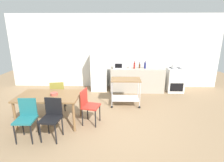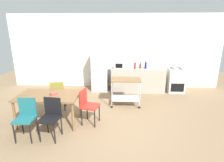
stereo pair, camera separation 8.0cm
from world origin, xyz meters
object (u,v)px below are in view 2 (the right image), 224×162
Objects in this scene: kitchen_cart at (126,88)px; chair_red at (88,104)px; chair_black at (51,115)px; microwave at (120,65)px; bottle_sesame_oil at (130,66)px; dining_table at (49,98)px; bottle_sparkling_water at (135,66)px; chair_olive at (58,93)px; refrigerator at (100,71)px; bottle_soy_sauce at (146,65)px; kettle at (175,66)px; stove_oven at (176,80)px; fruit_bowl at (54,94)px; bottle_soda at (140,66)px; chair_teal at (26,116)px.

chair_red is at bearing -129.95° from kitchen_cart.
chair_black is 1.93× the size of microwave.
dining_table is at bearing -130.53° from bottle_sesame_oil.
kitchen_cart is 1.40m from microwave.
chair_olive is at bearing -143.89° from bottle_sparkling_water.
bottle_soy_sauce is at bearing -3.98° from refrigerator.
dining_table is 0.97× the size of refrigerator.
bottle_soy_sauce is 1.18× the size of kettle.
microwave is (1.50, 3.11, 0.51)m from chair_black.
stove_oven is 3.27× the size of bottle_sparkling_water.
stove_oven reaches higher than chair_red.
fruit_bowl is (-1.64, -2.47, -0.25)m from microwave.
stove_oven is at bearing -36.35° from chair_red.
bottle_sesame_oil is 1.40× the size of fruit_bowl.
kettle is at bearing 33.65° from fruit_bowl.
bottle_sesame_oil is at bearing 179.94° from bottle_soda.
bottle_sesame_oil is at bearing 51.26° from chair_teal.
chair_teal is 4.27m from bottle_soda.
fruit_bowl is at bearing -133.52° from bottle_soda.
kettle is (1.25, -0.10, 0.01)m from bottle_soda.
bottle_soy_sauce reaches higher than chair_olive.
refrigerator is at bearing 123.50° from kitchen_cart.
bottle_sparkling_water is (2.35, 1.72, 0.50)m from chair_olive.
kettle is (-0.12, -0.10, 0.55)m from stove_oven.
kitchen_cart is (1.95, 1.16, -0.10)m from dining_table.
chair_teal is 5.24m from stove_oven.
bottle_sparkling_water is (1.33, -0.17, 0.24)m from refrigerator.
bottle_soy_sauce reaches higher than dining_table.
chair_teal is at bearing -140.10° from kitchen_cart.
bottle_soy_sauce is (-1.17, -0.04, 0.56)m from stove_oven.
stove_oven is at bearing 39.67° from kettle.
chair_olive is (-0.03, 0.72, -0.15)m from dining_table.
refrigerator is (-2.90, 0.08, 0.32)m from stove_oven.
chair_teal is 4.38m from bottle_soy_sauce.
stove_oven is at bearing 47.57° from chair_black.
bottle_soy_sauce reaches higher than fruit_bowl.
dining_table is at bearing -135.06° from bottle_soda.
fruit_bowl is (-3.76, -2.52, 0.33)m from stove_oven.
fruit_bowl is (-1.82, -1.16, 0.21)m from kitchen_cart.
chair_olive reaches higher than dining_table.
dining_table is at bearing 67.87° from chair_teal.
microwave is (0.78, -0.13, 0.25)m from refrigerator.
bottle_soy_sauce is (0.78, 1.32, 0.44)m from kitchen_cart.
bottle_soda is (2.53, 2.53, 0.32)m from dining_table.
stove_oven is 3.70× the size of bottle_sesame_oil.
fruit_bowl is (0.13, 0.00, 0.11)m from dining_table.
chair_olive is at bearing 66.76° from chair_red.
stove_oven is 1.30m from bottle_soy_sauce.
chair_red is at bearing -0.17° from dining_table.
stove_oven reaches higher than fruit_bowl.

